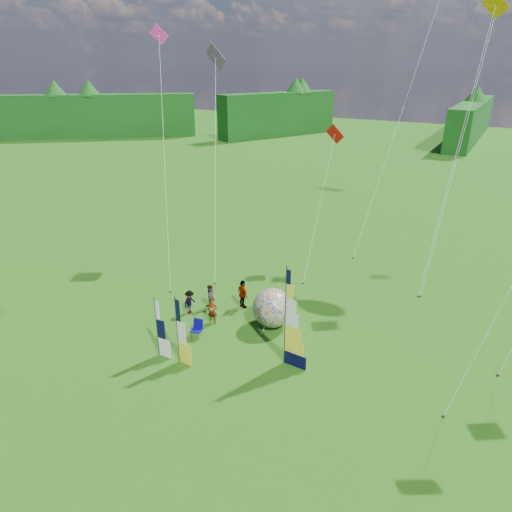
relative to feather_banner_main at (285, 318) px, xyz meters
The scene contains 17 objects.
ground 4.62m from the feather_banner_main, 103.22° to the right, with size 220.00×220.00×0.00m, color #314911.
treeline_ring 4.00m from the feather_banner_main, 103.22° to the right, with size 210.00×210.00×8.00m, color #0F4F13, non-canonical shape.
feather_banner_main is the anchor object (origin of this frame).
side_banner_left 5.50m from the feather_banner_main, 151.07° to the right, with size 1.03×0.10×3.70m, color yellow, non-canonical shape.
side_banner_far 6.71m from the feather_banner_main, 156.03° to the right, with size 0.98×0.10×3.31m, color white, non-canonical shape.
bol_inflatable 3.95m from the feather_banner_main, 127.62° to the left, with size 2.34×2.34×2.34m, color #0A0490.
spectator_a 5.91m from the feather_banner_main, 165.72° to the left, with size 0.60×0.39×1.65m, color #66594C.
spectator_b 7.37m from the feather_banner_main, 157.14° to the left, with size 0.77×0.38×1.59m, color #66594C.
spectator_c 7.71m from the feather_banner_main, 167.48° to the left, with size 1.00×0.37×1.55m, color #66594C.
spectator_d 6.42m from the feather_banner_main, 141.50° to the left, with size 1.11×0.45×1.89m, color #66594C.
camp_chair 5.76m from the feather_banner_main, behind, with size 0.62×0.62×1.07m, color #05025F, non-canonical shape.
kite_whale 19.80m from the feather_banner_main, 73.50° to the left, with size 4.14×15.52×23.13m, color black, non-canonical shape.
kite_rainbow_delta 15.37m from the feather_banner_main, 137.82° to the left, with size 8.39×11.53×16.55m, color red, non-canonical shape.
small_kite_red 12.76m from the feather_banner_main, 105.21° to the left, with size 3.28×8.98×10.68m, color red, non-canonical shape.
small_kite_orange 16.79m from the feather_banner_main, 71.11° to the left, with size 3.59×10.18×19.06m, color #E99C00, non-canonical shape.
small_kite_pink 14.33m from the feather_banner_main, 154.98° to the left, with size 5.55×6.93×17.08m, color #FF2EAE, non-canonical shape.
small_kite_green 21.58m from the feather_banner_main, 90.26° to the left, with size 4.89×12.45×22.03m, color green, non-canonical shape.
Camera 1 is at (9.33, -14.05, 14.42)m, focal length 32.00 mm.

